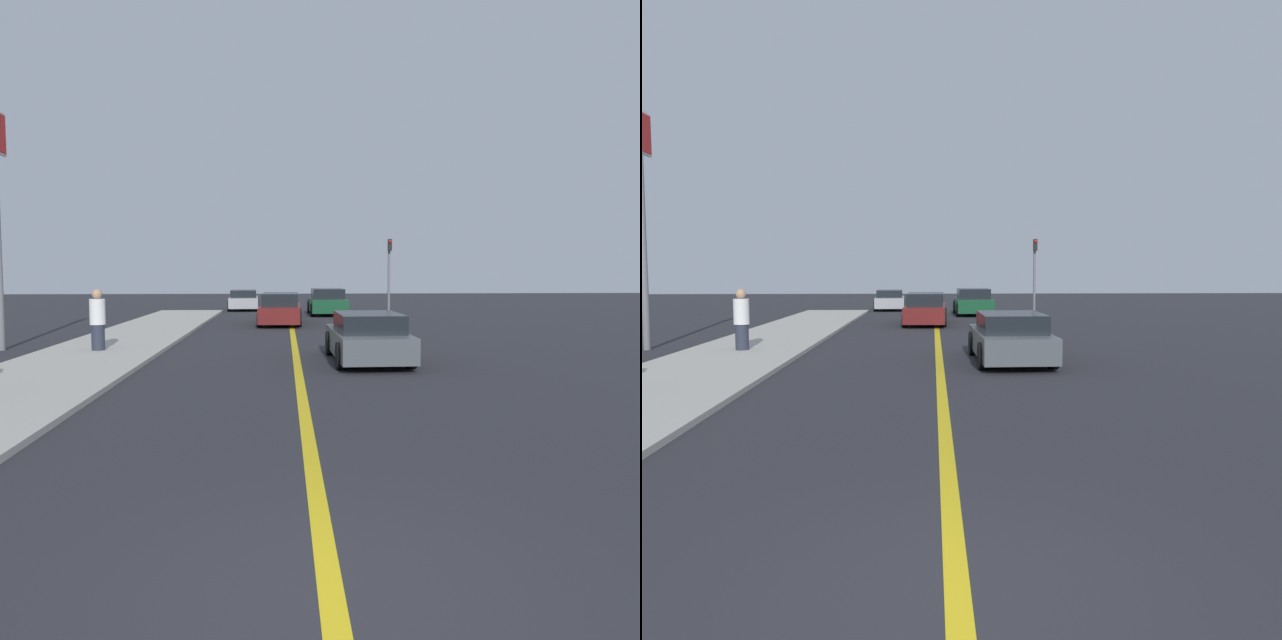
% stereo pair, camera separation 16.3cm
% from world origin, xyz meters
% --- Properties ---
extents(ground_plane, '(120.00, 120.00, 0.00)m').
position_xyz_m(ground_plane, '(0.00, 0.00, 0.00)').
color(ground_plane, '#28282D').
extents(road_center_line, '(0.20, 60.00, 0.01)m').
position_xyz_m(road_center_line, '(0.00, 18.00, 0.00)').
color(road_center_line, gold).
rests_on(road_center_line, ground_plane).
extents(sidewalk_left, '(3.48, 31.76, 0.11)m').
position_xyz_m(sidewalk_left, '(-5.57, 15.88, 0.06)').
color(sidewalk_left, '#ADA89E').
rests_on(sidewalk_left, ground_plane).
extents(car_near_right_lane, '(2.00, 4.29, 1.28)m').
position_xyz_m(car_near_right_lane, '(1.85, 11.77, 0.63)').
color(car_near_right_lane, '#4C5156').
rests_on(car_near_right_lane, ground_plane).
extents(car_ahead_center, '(1.96, 4.75, 1.39)m').
position_xyz_m(car_ahead_center, '(-0.48, 23.27, 0.66)').
color(car_ahead_center, maroon).
rests_on(car_ahead_center, ground_plane).
extents(car_far_distant, '(2.06, 4.11, 1.41)m').
position_xyz_m(car_far_distant, '(2.01, 29.06, 0.68)').
color(car_far_distant, '#144728').
rests_on(car_far_distant, ground_plane).
extents(car_parked_left_lot, '(1.98, 4.10, 1.21)m').
position_xyz_m(car_parked_left_lot, '(-2.74, 33.47, 0.59)').
color(car_parked_left_lot, '#9E9EA3').
rests_on(car_parked_left_lot, ground_plane).
extents(pedestrian_mid_group, '(0.44, 0.44, 1.74)m').
position_xyz_m(pedestrian_mid_group, '(-5.63, 13.73, 0.97)').
color(pedestrian_mid_group, '#282D3D').
rests_on(pedestrian_mid_group, sidewalk_left).
extents(traffic_light, '(0.18, 0.40, 3.85)m').
position_xyz_m(traffic_light, '(4.66, 25.03, 2.38)').
color(traffic_light, slate).
rests_on(traffic_light, ground_plane).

